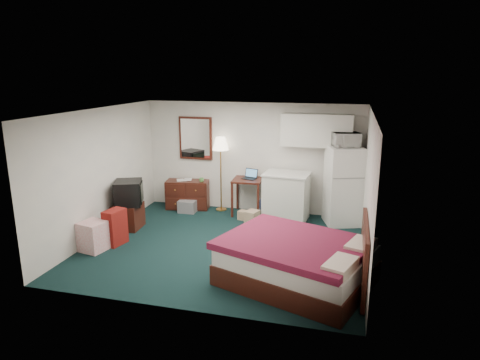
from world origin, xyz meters
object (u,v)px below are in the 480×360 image
(floor_lamp, at_px, (221,174))
(tv_stand, at_px, (128,216))
(kitchen_counter, at_px, (286,197))
(fridge, at_px, (343,186))
(suitcase, at_px, (115,227))
(dresser, at_px, (188,194))
(bed, at_px, (297,262))
(desk, at_px, (247,196))

(floor_lamp, relative_size, tv_stand, 3.06)
(kitchen_counter, bearing_deg, fridge, 8.04)
(floor_lamp, bearing_deg, suitcase, -118.00)
(floor_lamp, distance_m, fridge, 2.77)
(dresser, height_order, suitcase, same)
(kitchen_counter, bearing_deg, tv_stand, -150.56)
(fridge, xyz_separation_m, bed, (-0.59, -2.91, -0.49))
(bed, xyz_separation_m, tv_stand, (-3.69, 1.48, -0.08))
(fridge, bearing_deg, floor_lamp, 157.41)
(dresser, relative_size, bed, 0.47)
(desk, bearing_deg, floor_lamp, 166.67)
(suitcase, bearing_deg, dresser, 90.15)
(kitchen_counter, relative_size, bed, 0.48)
(desk, bearing_deg, kitchen_counter, -11.83)
(dresser, relative_size, tv_stand, 1.75)
(floor_lamp, bearing_deg, bed, -55.16)
(floor_lamp, xyz_separation_m, tv_stand, (-1.52, -1.63, -0.60))
(dresser, height_order, floor_lamp, floor_lamp)
(desk, height_order, bed, desk)
(fridge, xyz_separation_m, suitcase, (-4.07, -2.27, -0.49))
(desk, relative_size, fridge, 0.49)
(bed, height_order, tv_stand, bed)
(floor_lamp, bearing_deg, tv_stand, -132.91)
(desk, bearing_deg, tv_stand, -148.37)
(kitchen_counter, relative_size, tv_stand, 1.79)
(dresser, bearing_deg, bed, -55.42)
(floor_lamp, bearing_deg, kitchen_counter, -9.37)
(floor_lamp, height_order, suitcase, floor_lamp)
(desk, distance_m, bed, 3.35)
(dresser, distance_m, kitchen_counter, 2.39)
(dresser, distance_m, tv_stand, 1.72)
(tv_stand, bearing_deg, bed, -26.67)
(bed, bearing_deg, suitcase, -170.77)
(dresser, distance_m, desk, 1.48)
(bed, bearing_deg, kitchen_counter, 121.53)
(floor_lamp, height_order, fridge, floor_lamp)
(fridge, bearing_deg, bed, -119.80)
(fridge, relative_size, suitcase, 2.47)
(floor_lamp, relative_size, bed, 0.82)
(floor_lamp, xyz_separation_m, fridge, (2.76, -0.21, -0.03))
(desk, bearing_deg, bed, -66.42)
(fridge, distance_m, bed, 3.01)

